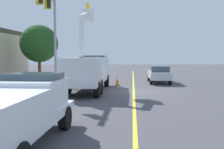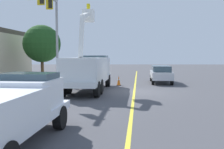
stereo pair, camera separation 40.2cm
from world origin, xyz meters
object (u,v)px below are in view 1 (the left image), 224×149
Objects in this scene: traffic_signal_mast at (48,17)px; utility_bucket_truck at (88,70)px; passing_minivan at (159,73)px; service_pickup_truck at (14,109)px; traffic_cone_mid_front at (117,81)px.

utility_bucket_truck is at bearing -117.37° from traffic_signal_mast.
utility_bucket_truck is 1.69× the size of passing_minivan.
traffic_signal_mast is at bearing 110.56° from passing_minivan.
passing_minivan is at bearing -50.07° from utility_bucket_truck.
service_pickup_truck is 15.43m from traffic_cone_mid_front.
passing_minivan reaches higher than traffic_cone_mid_front.
traffic_cone_mid_front is (14.99, -3.57, -0.69)m from service_pickup_truck.
traffic_signal_mast is (13.42, 2.18, 4.71)m from service_pickup_truck.
traffic_signal_mast reaches higher than passing_minivan.
passing_minivan is (5.49, -6.56, -0.63)m from utility_bucket_truck.
service_pickup_truck is at bearing 166.59° from traffic_cone_mid_front.
service_pickup_truck is 18.83m from passing_minivan.
service_pickup_truck is (-11.66, 1.21, -0.48)m from utility_bucket_truck.
traffic_cone_mid_front is 0.11× the size of traffic_signal_mast.
utility_bucket_truck reaches higher than passing_minivan.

